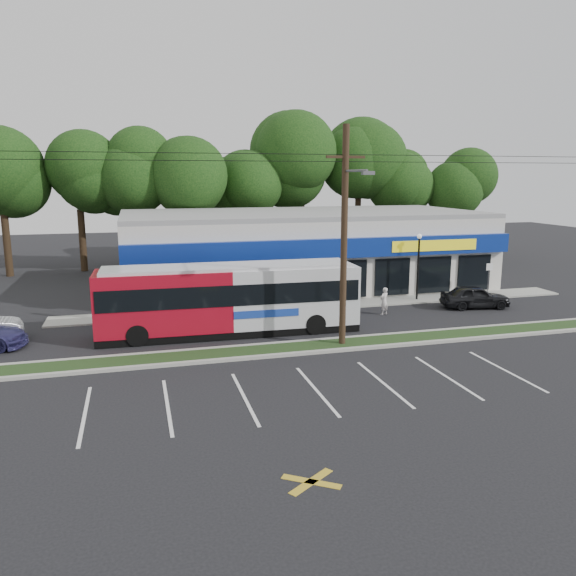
% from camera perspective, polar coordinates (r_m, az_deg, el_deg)
% --- Properties ---
extents(ground, '(120.00, 120.00, 0.00)m').
position_cam_1_polar(ground, '(24.69, -0.24, -7.06)').
color(ground, black).
rests_on(ground, ground).
extents(grass_strip, '(40.00, 1.60, 0.12)m').
position_cam_1_polar(grass_strip, '(25.59, -0.83, -6.25)').
color(grass_strip, '#1F3314').
rests_on(grass_strip, ground).
extents(curb_south, '(40.00, 0.25, 0.14)m').
position_cam_1_polar(curb_south, '(24.80, -0.34, -6.80)').
color(curb_south, '#9E9E93').
rests_on(curb_south, ground).
extents(curb_north, '(40.00, 0.25, 0.14)m').
position_cam_1_polar(curb_north, '(26.37, -1.29, -5.69)').
color(curb_north, '#9E9E93').
rests_on(curb_north, ground).
extents(sidewalk, '(32.00, 2.20, 0.10)m').
position_cam_1_polar(sidewalk, '(34.39, 3.91, -1.71)').
color(sidewalk, '#9E9E93').
rests_on(sidewalk, ground).
extents(strip_mall, '(25.00, 12.55, 5.30)m').
position_cam_1_polar(strip_mall, '(40.57, 1.42, 4.04)').
color(strip_mall, '#BCB7AE').
rests_on(strip_mall, ground).
extents(utility_pole, '(50.00, 2.77, 10.00)m').
position_cam_1_polar(utility_pole, '(25.29, 5.43, 5.89)').
color(utility_pole, black).
rests_on(utility_pole, ground).
extents(lamp_post, '(0.30, 0.30, 4.25)m').
position_cam_1_polar(lamp_post, '(36.13, 13.11, 2.88)').
color(lamp_post, black).
rests_on(lamp_post, ground).
extents(sign_post, '(0.45, 0.10, 2.23)m').
position_cam_1_polar(sign_post, '(38.73, 19.73, 1.39)').
color(sign_post, '#59595E').
rests_on(sign_post, ground).
extents(tree_line, '(46.76, 6.76, 11.83)m').
position_cam_1_polar(tree_line, '(49.67, -3.66, 12.02)').
color(tree_line, black).
rests_on(tree_line, ground).
extents(metrobus, '(12.98, 3.10, 3.47)m').
position_cam_1_polar(metrobus, '(28.12, -5.94, -0.95)').
color(metrobus, maroon).
rests_on(metrobus, ground).
extents(car_dark, '(4.24, 2.26, 1.37)m').
position_cam_1_polar(car_dark, '(35.42, 18.47, -0.84)').
color(car_dark, black).
rests_on(car_dark, ground).
extents(pedestrian_a, '(0.68, 0.58, 1.58)m').
position_cam_1_polar(pedestrian_a, '(32.42, 9.74, -1.31)').
color(pedestrian_a, silver).
rests_on(pedestrian_a, ground).
extents(pedestrian_b, '(0.99, 0.88, 1.69)m').
position_cam_1_polar(pedestrian_b, '(33.34, 5.75, -0.75)').
color(pedestrian_b, silver).
rests_on(pedestrian_b, ground).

